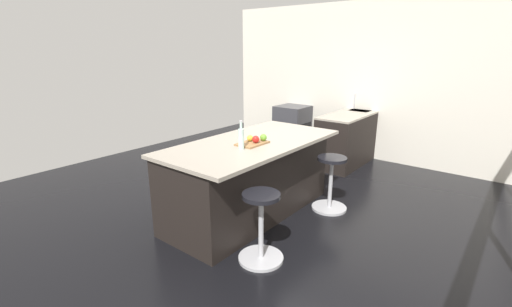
{
  "coord_description": "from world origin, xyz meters",
  "views": [
    {
      "loc": [
        3.37,
        2.35,
        1.97
      ],
      "look_at": [
        0.31,
        -0.08,
        0.79
      ],
      "focal_mm": 24.47,
      "sensor_mm": 36.0,
      "label": 1
    }
  ],
  "objects_px": {
    "apple_green": "(263,137)",
    "apple_red": "(256,139)",
    "oven_range": "(292,127)",
    "water_bottle": "(241,138)",
    "kitchen_island": "(250,177)",
    "stool_by_window": "(330,185)",
    "apple_yellow": "(250,138)",
    "cutting_board": "(252,143)",
    "stool_middle": "(261,229)"
  },
  "relations": [
    {
      "from": "apple_green",
      "to": "apple_red",
      "type": "height_order",
      "value": "apple_red"
    },
    {
      "from": "cutting_board",
      "to": "stool_by_window",
      "type": "bearing_deg",
      "value": 143.76
    },
    {
      "from": "stool_by_window",
      "to": "apple_yellow",
      "type": "xyz_separation_m",
      "value": [
        0.79,
        -0.66,
        0.66
      ]
    },
    {
      "from": "apple_green",
      "to": "apple_red",
      "type": "relative_size",
      "value": 0.98
    },
    {
      "from": "kitchen_island",
      "to": "cutting_board",
      "type": "height_order",
      "value": "cutting_board"
    },
    {
      "from": "cutting_board",
      "to": "apple_green",
      "type": "bearing_deg",
      "value": 160.42
    },
    {
      "from": "kitchen_island",
      "to": "cutting_board",
      "type": "relative_size",
      "value": 6.29
    },
    {
      "from": "stool_middle",
      "to": "water_bottle",
      "type": "relative_size",
      "value": 2.22
    },
    {
      "from": "apple_yellow",
      "to": "apple_red",
      "type": "bearing_deg",
      "value": 79.37
    },
    {
      "from": "kitchen_island",
      "to": "apple_red",
      "type": "bearing_deg",
      "value": 61.3
    },
    {
      "from": "oven_range",
      "to": "water_bottle",
      "type": "height_order",
      "value": "water_bottle"
    },
    {
      "from": "stool_middle",
      "to": "water_bottle",
      "type": "xyz_separation_m",
      "value": [
        -0.39,
        -0.57,
        0.73
      ]
    },
    {
      "from": "stool_middle",
      "to": "apple_green",
      "type": "height_order",
      "value": "apple_green"
    },
    {
      "from": "kitchen_island",
      "to": "apple_yellow",
      "type": "bearing_deg",
      "value": 43.1
    },
    {
      "from": "stool_by_window",
      "to": "water_bottle",
      "type": "height_order",
      "value": "water_bottle"
    },
    {
      "from": "kitchen_island",
      "to": "water_bottle",
      "type": "bearing_deg",
      "value": 25.27
    },
    {
      "from": "apple_red",
      "to": "water_bottle",
      "type": "xyz_separation_m",
      "value": [
        0.24,
        -0.01,
        0.06
      ]
    },
    {
      "from": "kitchen_island",
      "to": "stool_by_window",
      "type": "height_order",
      "value": "kitchen_island"
    },
    {
      "from": "apple_yellow",
      "to": "apple_green",
      "type": "distance_m",
      "value": 0.15
    },
    {
      "from": "kitchen_island",
      "to": "stool_middle",
      "type": "distance_m",
      "value": 1.03
    },
    {
      "from": "water_bottle",
      "to": "apple_green",
      "type": "bearing_deg",
      "value": 177.09
    },
    {
      "from": "kitchen_island",
      "to": "water_bottle",
      "type": "relative_size",
      "value": 7.24
    },
    {
      "from": "apple_yellow",
      "to": "apple_red",
      "type": "xyz_separation_m",
      "value": [
        0.02,
        0.1,
        0.01
      ]
    },
    {
      "from": "apple_red",
      "to": "kitchen_island",
      "type": "bearing_deg",
      "value": -118.7
    },
    {
      "from": "apple_green",
      "to": "water_bottle",
      "type": "distance_m",
      "value": 0.37
    },
    {
      "from": "oven_range",
      "to": "water_bottle",
      "type": "distance_m",
      "value": 3.55
    },
    {
      "from": "apple_green",
      "to": "apple_red",
      "type": "distance_m",
      "value": 0.12
    },
    {
      "from": "kitchen_island",
      "to": "water_bottle",
      "type": "height_order",
      "value": "water_bottle"
    },
    {
      "from": "stool_middle",
      "to": "apple_green",
      "type": "bearing_deg",
      "value": -143.68
    },
    {
      "from": "stool_by_window",
      "to": "water_bottle",
      "type": "relative_size",
      "value": 2.22
    },
    {
      "from": "stool_by_window",
      "to": "apple_yellow",
      "type": "bearing_deg",
      "value": -39.9
    },
    {
      "from": "apple_red",
      "to": "stool_by_window",
      "type": "bearing_deg",
      "value": 145.14
    },
    {
      "from": "apple_green",
      "to": "apple_red",
      "type": "bearing_deg",
      "value": -4.5
    },
    {
      "from": "cutting_board",
      "to": "stool_middle",
      "type": "bearing_deg",
      "value": 44.43
    },
    {
      "from": "oven_range",
      "to": "cutting_board",
      "type": "relative_size",
      "value": 2.4
    },
    {
      "from": "oven_range",
      "to": "apple_green",
      "type": "relative_size",
      "value": 10.81
    },
    {
      "from": "oven_range",
      "to": "kitchen_island",
      "type": "distance_m",
      "value": 3.13
    },
    {
      "from": "oven_range",
      "to": "stool_middle",
      "type": "height_order",
      "value": "oven_range"
    },
    {
      "from": "oven_range",
      "to": "stool_by_window",
      "type": "relative_size",
      "value": 1.25
    },
    {
      "from": "stool_by_window",
      "to": "apple_red",
      "type": "distance_m",
      "value": 1.19
    },
    {
      "from": "stool_by_window",
      "to": "apple_green",
      "type": "bearing_deg",
      "value": -38.98
    },
    {
      "from": "oven_range",
      "to": "apple_green",
      "type": "bearing_deg",
      "value": 26.31
    },
    {
      "from": "cutting_board",
      "to": "apple_red",
      "type": "relative_size",
      "value": 4.4
    },
    {
      "from": "kitchen_island",
      "to": "apple_red",
      "type": "distance_m",
      "value": 0.55
    },
    {
      "from": "oven_range",
      "to": "apple_green",
      "type": "xyz_separation_m",
      "value": [
        2.84,
        1.41,
        0.56
      ]
    },
    {
      "from": "kitchen_island",
      "to": "apple_yellow",
      "type": "height_order",
      "value": "apple_yellow"
    },
    {
      "from": "oven_range",
      "to": "stool_by_window",
      "type": "xyz_separation_m",
      "value": [
        2.16,
        1.96,
        -0.11
      ]
    },
    {
      "from": "apple_red",
      "to": "apple_green",
      "type": "bearing_deg",
      "value": 175.5
    },
    {
      "from": "apple_green",
      "to": "water_bottle",
      "type": "bearing_deg",
      "value": -2.91
    },
    {
      "from": "apple_green",
      "to": "oven_range",
      "type": "bearing_deg",
      "value": -153.69
    }
  ]
}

